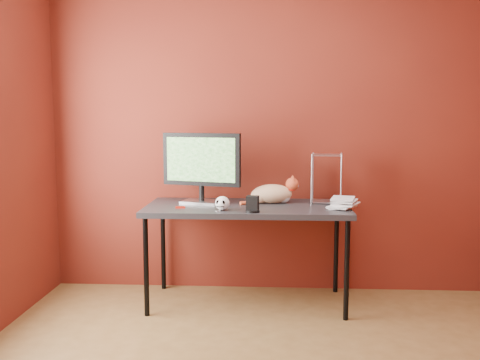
# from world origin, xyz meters

# --- Properties ---
(room) EXTENTS (3.52, 3.52, 2.61)m
(room) POSITION_xyz_m (0.00, 0.00, 1.45)
(room) COLOR brown
(room) RESTS_ON ground
(desk) EXTENTS (1.50, 0.70, 0.75)m
(desk) POSITION_xyz_m (-0.15, 1.37, 0.70)
(desk) COLOR black
(desk) RESTS_ON ground
(monitor) EXTENTS (0.60, 0.27, 0.53)m
(monitor) POSITION_xyz_m (-0.50, 1.44, 1.05)
(monitor) COLOR #A8A7AC
(monitor) RESTS_ON desk
(cat) EXTENTS (0.44, 0.22, 0.21)m
(cat) POSITION_xyz_m (0.04, 1.49, 0.82)
(cat) COLOR #C17629
(cat) RESTS_ON desk
(skull_mug) EXTENTS (0.10, 0.11, 0.10)m
(skull_mug) POSITION_xyz_m (-0.32, 1.15, 0.80)
(skull_mug) COLOR silver
(skull_mug) RESTS_ON desk
(speaker) EXTENTS (0.10, 0.10, 0.11)m
(speaker) POSITION_xyz_m (-0.10, 1.10, 0.80)
(speaker) COLOR black
(speaker) RESTS_ON desk
(book_stack) EXTENTS (0.25, 0.27, 0.87)m
(book_stack) POSITION_xyz_m (0.48, 1.34, 1.18)
(book_stack) COLOR beige
(book_stack) RESTS_ON desk
(wire_rack) EXTENTS (0.24, 0.20, 0.38)m
(wire_rack) POSITION_xyz_m (0.45, 1.54, 0.94)
(wire_rack) COLOR #A8A7AC
(wire_rack) RESTS_ON desk
(pocket_knife) EXTENTS (0.07, 0.03, 0.01)m
(pocket_knife) POSITION_xyz_m (-0.63, 1.22, 0.76)
(pocket_knife) COLOR #AE1A0D
(pocket_knife) RESTS_ON desk
(black_gadget) EXTENTS (0.06, 0.04, 0.03)m
(black_gadget) POSITION_xyz_m (-0.09, 1.26, 0.76)
(black_gadget) COLOR black
(black_gadget) RESTS_ON desk
(washer) EXTENTS (0.04, 0.04, 0.00)m
(washer) POSITION_xyz_m (-0.34, 1.12, 0.75)
(washer) COLOR #A8A7AC
(washer) RESTS_ON desk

